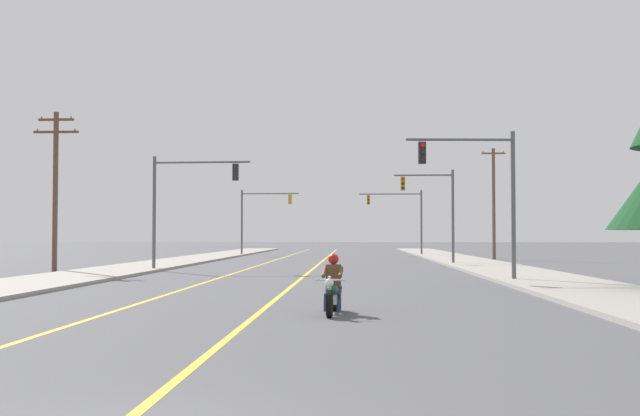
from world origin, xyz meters
The scene contains 12 objects.
lane_stripe_center centered at (-0.10, 45.00, 0.00)m, with size 0.16×100.00×0.01m, color yellow.
lane_stripe_left centered at (-3.79, 45.00, 0.00)m, with size 0.16×100.00×0.01m, color yellow.
sidewalk_kerb_right centered at (10.16, 40.00, 0.07)m, with size 4.40×110.00×0.14m, color #9E998E.
sidewalk_kerb_left centered at (-10.16, 40.00, 0.07)m, with size 4.40×110.00×0.14m, color #9E998E.
motorcycle_with_rider centered at (1.72, 11.98, 0.59)m, with size 0.70×2.19×1.46m.
traffic_signal_near_right centered at (7.52, 24.75, 4.07)m, with size 4.50×0.60×6.20m.
traffic_signal_near_left centered at (-7.03, 33.84, 4.13)m, with size 5.34×0.45×6.20m.
traffic_signal_mid_right centered at (7.61, 43.11, 4.04)m, with size 3.91×0.37×6.20m.
traffic_signal_mid_left centered at (-6.81, 64.62, 4.14)m, with size 5.52×0.48×6.20m.
traffic_signal_far_right centered at (6.89, 65.77, 4.17)m, with size 6.02×0.39×6.20m.
utility_pole_left_near centered at (-13.33, 32.16, 4.53)m, with size 2.38×0.26×8.37m.
utility_pole_right_far centered at (13.32, 53.91, 4.60)m, with size 1.89×0.26×8.83m.
Camera 1 is at (2.25, -6.46, 1.92)m, focal length 42.40 mm.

